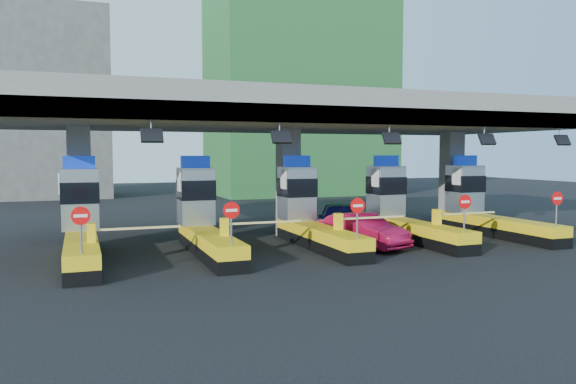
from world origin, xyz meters
name	(u,v)px	position (x,y,z in m)	size (l,w,h in m)	color
ground	(311,245)	(0.00, 0.00, 0.00)	(120.00, 120.00, 0.00)	black
toll_canopy	(289,116)	(0.00, 2.87, 6.13)	(28.00, 12.09, 7.00)	slate
toll_lane_far_left	(81,224)	(-10.00, 0.28, 1.40)	(4.43, 8.00, 4.16)	black
toll_lane_left	(203,219)	(-5.00, 0.28, 1.40)	(4.43, 8.00, 4.16)	black
toll_lane_center	(309,215)	(0.00, 0.28, 1.40)	(4.43, 8.00, 4.16)	black
toll_lane_right	(401,211)	(5.00, 0.28, 1.40)	(4.43, 8.00, 4.16)	black
toll_lane_far_right	(483,208)	(10.00, 0.28, 1.40)	(4.43, 8.00, 4.16)	black
bg_building_scaffold	(298,61)	(12.00, 32.00, 14.00)	(18.00, 12.00, 28.00)	#1E5926
bg_building_concrete	(33,104)	(-14.00, 36.00, 9.00)	(14.00, 10.00, 18.00)	#4C4C49
van	(340,220)	(2.23, 1.52, 0.91)	(2.15, 5.35, 1.82)	black
red_car	(362,231)	(1.96, -1.37, 0.77)	(1.62, 4.66, 1.54)	#A10C34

